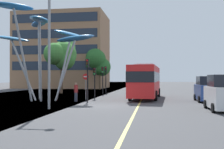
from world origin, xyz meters
The scene contains 15 objects.
ground centered at (-0.64, 0.00, -0.05)m, with size 120.00×240.00×0.10m.
red_bus centered at (3.05, 7.89, 1.94)m, with size 3.19×10.32×3.56m.
leaf_sculpture centered at (-6.30, 4.29, 6.53)m, with size 10.12×9.77×8.85m.
traffic_light_kerb_near centered at (-2.07, 3.43, 2.79)m, with size 0.28×0.42×3.87m.
traffic_light_kerb_far centered at (-2.24, 7.22, 2.34)m, with size 0.28×0.42×3.22m.
traffic_light_island_mid centered at (-2.62, 13.89, 2.59)m, with size 0.28×0.42×3.57m.
traffic_light_opposite centered at (-2.68, 16.65, 2.71)m, with size 0.28×0.42×3.75m.
car_parked_near centered at (8.41, -1.71, 1.11)m, with size 2.00×4.00×2.38m.
car_parked_mid centered at (8.66, 5.11, 1.08)m, with size 1.91×3.93×2.31m.
street_lamp centered at (-2.99, -2.58, 5.48)m, with size 1.69×0.44×8.75m.
tree_pavement_near centered at (-8.73, 15.81, 5.45)m, with size 4.17×5.13×7.86m.
tree_pavement_far centered at (-6.37, 28.76, 5.26)m, with size 4.62×4.16×7.62m.
pedestrian centered at (-3.12, 3.36, 0.87)m, with size 0.34×0.34×1.73m.
no_entry_sign centered at (-2.73, 5.44, 1.72)m, with size 0.60×0.12×2.58m.
backdrop_building centered at (-15.13, 35.16, 7.76)m, with size 18.32×11.36×15.51m.
Camera 1 is at (3.79, -20.50, 2.18)m, focal length 43.42 mm.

